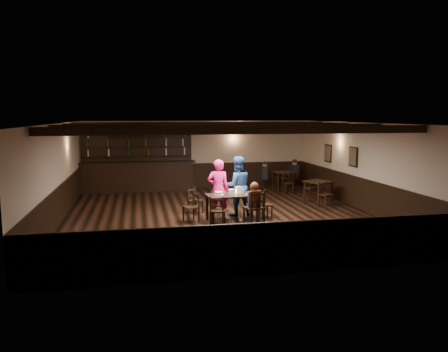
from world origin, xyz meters
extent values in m
plane|color=black|center=(0.00, 0.00, 0.00)|extent=(10.00, 10.00, 0.00)
cube|color=beige|center=(0.00, 5.00, 1.35)|extent=(9.00, 0.02, 2.70)
cube|color=beige|center=(0.00, -5.00, 1.35)|extent=(9.00, 0.02, 2.70)
cube|color=beige|center=(-4.50, 0.00, 1.35)|extent=(0.02, 10.00, 2.70)
cube|color=beige|center=(4.50, 0.00, 1.35)|extent=(0.02, 10.00, 2.70)
cube|color=silver|center=(0.00, 0.00, 2.70)|extent=(9.00, 10.00, 0.02)
cube|color=black|center=(0.00, 4.97, 0.50)|extent=(9.00, 0.04, 1.00)
cube|color=black|center=(0.00, -4.97, 0.50)|extent=(9.00, 0.04, 1.00)
cube|color=black|center=(-4.47, 0.00, 0.50)|extent=(0.04, 10.00, 1.00)
cube|color=black|center=(4.47, 0.00, 0.50)|extent=(0.04, 10.00, 1.00)
cube|color=black|center=(-1.90, 4.97, 1.85)|extent=(0.90, 0.03, 1.00)
cube|color=black|center=(-1.90, 4.95, 1.85)|extent=(0.80, 0.02, 0.90)
cube|color=black|center=(4.47, 0.50, 1.60)|extent=(0.03, 0.55, 0.65)
cube|color=#72664C|center=(4.45, 0.50, 1.60)|extent=(0.02, 0.45, 0.55)
cube|color=black|center=(4.47, 2.40, 1.55)|extent=(0.03, 0.55, 0.65)
cube|color=#72664C|center=(4.45, 2.40, 1.55)|extent=(0.02, 0.45, 0.55)
cube|color=black|center=(0.00, -3.00, 2.60)|extent=(8.90, 0.18, 0.18)
cube|color=black|center=(0.00, -1.00, 2.60)|extent=(8.90, 0.18, 0.18)
cube|color=black|center=(0.00, 1.00, 2.60)|extent=(8.90, 0.18, 0.18)
cube|color=black|center=(0.00, 3.00, 2.60)|extent=(8.90, 0.18, 0.18)
cube|color=black|center=(-0.41, -1.14, 0.36)|extent=(0.06, 0.06, 0.71)
cube|color=black|center=(-0.46, -0.54, 0.36)|extent=(0.06, 0.06, 0.71)
cube|color=black|center=(0.92, -1.03, 0.36)|extent=(0.06, 0.06, 0.71)
cube|color=black|center=(0.87, -0.43, 0.36)|extent=(0.06, 0.06, 0.71)
cube|color=black|center=(0.23, -0.78, 0.73)|extent=(1.51, 0.84, 0.04)
cube|color=#A5A8AD|center=(0.20, -0.44, 0.73)|extent=(1.45, 0.15, 0.04)
cube|color=#A5A8AD|center=(0.26, -1.13, 0.73)|extent=(1.45, 0.15, 0.04)
cube|color=#A5A8AD|center=(0.94, -0.73, 0.73)|extent=(0.09, 0.73, 0.04)
cube|color=#A5A8AD|center=(-0.48, -0.84, 0.73)|extent=(0.09, 0.73, 0.04)
cube|color=black|center=(-0.09, -1.19, 0.20)|extent=(0.04, 0.04, 0.40)
cube|color=black|center=(-0.19, -1.49, 0.20)|extent=(0.04, 0.04, 0.40)
cube|color=black|center=(-0.40, -1.08, 0.20)|extent=(0.04, 0.04, 0.40)
cube|color=black|center=(-0.51, -1.38, 0.20)|extent=(0.04, 0.04, 0.40)
cube|color=black|center=(-0.30, -1.29, 0.42)|extent=(0.49, 0.48, 0.04)
cube|color=black|center=(-0.35, -1.43, 0.62)|extent=(0.38, 0.16, 0.42)
cube|color=black|center=(-0.35, -1.43, 0.58)|extent=(0.32, 0.13, 0.05)
cube|color=black|center=(-0.35, -1.43, 0.75)|extent=(0.32, 0.13, 0.05)
cube|color=black|center=(0.79, -1.24, 0.24)|extent=(0.05, 0.05, 0.47)
cube|color=black|center=(0.89, -1.60, 0.24)|extent=(0.05, 0.05, 0.47)
cube|color=black|center=(0.41, -1.34, 0.24)|extent=(0.05, 0.05, 0.47)
cube|color=black|center=(0.50, -1.71, 0.24)|extent=(0.05, 0.05, 0.47)
cube|color=black|center=(0.65, -1.47, 0.50)|extent=(0.56, 0.55, 0.04)
cube|color=black|center=(0.70, -1.65, 0.74)|extent=(0.46, 0.16, 0.50)
cube|color=black|center=(0.70, -1.65, 0.69)|extent=(0.39, 0.13, 0.06)
cube|color=black|center=(0.70, -1.65, 0.89)|extent=(0.39, 0.13, 0.06)
cube|color=black|center=(-1.13, -0.58, 0.20)|extent=(0.04, 0.04, 0.40)
cube|color=black|center=(-0.84, -0.48, 0.20)|extent=(0.04, 0.04, 0.40)
cube|color=black|center=(-1.03, -0.89, 0.20)|extent=(0.04, 0.04, 0.40)
cube|color=black|center=(-0.73, -0.79, 0.20)|extent=(0.04, 0.04, 0.40)
cube|color=black|center=(-0.93, -0.68, 0.42)|extent=(0.47, 0.49, 0.04)
cube|color=black|center=(-0.78, -0.63, 0.62)|extent=(0.16, 0.38, 0.42)
cube|color=black|center=(-0.78, -0.63, 0.58)|extent=(0.13, 0.32, 0.05)
cube|color=black|center=(-0.78, -0.63, 0.75)|extent=(0.13, 0.32, 0.05)
cube|color=black|center=(1.36, -0.78, 0.19)|extent=(0.03, 0.03, 0.37)
cube|color=black|center=(1.07, -0.82, 0.19)|extent=(0.03, 0.03, 0.37)
cube|color=black|center=(1.32, -0.47, 0.19)|extent=(0.03, 0.03, 0.37)
cube|color=black|center=(1.03, -0.51, 0.19)|extent=(0.03, 0.03, 0.37)
cube|color=black|center=(1.20, -0.64, 0.39)|extent=(0.39, 0.41, 0.03)
cube|color=black|center=(1.05, -0.66, 0.59)|extent=(0.08, 0.37, 0.39)
cube|color=black|center=(1.05, -0.66, 0.55)|extent=(0.06, 0.31, 0.04)
cube|color=black|center=(1.05, -0.66, 0.70)|extent=(0.06, 0.31, 0.04)
cube|color=black|center=(-0.69, 0.12, 0.19)|extent=(0.04, 0.04, 0.37)
cube|color=black|center=(-0.89, 0.33, 0.19)|extent=(0.04, 0.04, 0.37)
cube|color=black|center=(-0.46, 0.33, 0.19)|extent=(0.04, 0.04, 0.37)
cube|color=black|center=(-0.66, 0.55, 0.19)|extent=(0.04, 0.04, 0.37)
cube|color=black|center=(-0.67, 0.33, 0.39)|extent=(0.50, 0.50, 0.03)
cube|color=black|center=(-0.77, 0.44, 0.59)|extent=(0.29, 0.27, 0.39)
cube|color=black|center=(-0.77, 0.44, 0.55)|extent=(0.24, 0.23, 0.04)
cube|color=black|center=(-0.77, 0.44, 0.70)|extent=(0.24, 0.23, 0.04)
imported|color=#FF1E75|center=(-0.10, -0.31, 0.84)|extent=(0.66, 0.47, 1.69)
imported|color=navy|center=(0.50, -0.13, 0.87)|extent=(0.87, 0.69, 1.74)
cube|color=black|center=(0.65, -1.36, 0.51)|extent=(0.29, 0.29, 0.12)
cube|color=black|center=(0.65, -1.47, 0.72)|extent=(0.31, 0.18, 0.44)
cylinder|color=black|center=(0.65, -1.47, 0.92)|extent=(0.09, 0.31, 0.31)
sphere|color=#D8A384|center=(0.65, -1.47, 1.06)|extent=(0.19, 0.19, 0.19)
sphere|color=#3C1C0D|center=(0.65, -1.50, 1.07)|extent=(0.24, 0.24, 0.24)
cone|color=#3C1C0D|center=(0.65, -1.59, 0.70)|extent=(0.18, 0.18, 0.55)
cylinder|color=white|center=(-0.17, -0.78, 0.76)|extent=(0.28, 0.28, 0.01)
cylinder|color=white|center=(-0.17, -0.78, 0.81)|extent=(0.23, 0.23, 0.08)
cylinder|color=silver|center=(-0.17, -0.78, 0.79)|extent=(0.24, 0.24, 0.04)
cylinder|color=white|center=(0.17, -0.84, 0.83)|extent=(0.17, 0.17, 0.16)
cylinder|color=white|center=(0.40, -0.69, 0.85)|extent=(0.17, 0.17, 0.20)
cylinder|color=#A5A8AD|center=(0.27, -0.69, 0.77)|extent=(0.05, 0.05, 0.03)
sphere|color=orange|center=(0.27, -0.69, 0.80)|extent=(0.03, 0.03, 0.03)
cylinder|color=silver|center=(0.63, -0.87, 0.80)|extent=(0.03, 0.03, 0.09)
cylinder|color=#A5A8AD|center=(0.64, -0.84, 0.80)|extent=(0.04, 0.04, 0.09)
cylinder|color=silver|center=(0.54, -0.63, 0.80)|extent=(0.06, 0.06, 0.10)
cube|color=maroon|center=(0.72, -0.86, 0.75)|extent=(0.34, 0.25, 0.00)
cube|color=#0D1844|center=(0.81, -0.63, 0.75)|extent=(0.39, 0.34, 0.00)
cube|color=black|center=(-2.35, 4.65, 0.55)|extent=(4.23, 0.60, 1.10)
cube|color=black|center=(-2.35, 4.65, 1.12)|extent=(4.43, 0.70, 0.05)
cube|color=black|center=(-2.35, 4.92, 1.10)|extent=(4.23, 0.10, 2.20)
cube|color=black|center=(-2.35, 4.82, 1.35)|extent=(4.13, 0.22, 0.03)
cube|color=black|center=(-2.35, 4.82, 1.70)|extent=(4.13, 0.22, 0.03)
cube|color=black|center=(-2.35, 4.82, 2.05)|extent=(4.13, 0.22, 0.03)
cube|color=black|center=(3.55, 1.07, 0.73)|extent=(1.00, 1.00, 0.04)
cube|color=black|center=(3.39, 0.66, 0.35)|extent=(0.05, 0.05, 0.71)
cube|color=black|center=(3.13, 1.23, 0.35)|extent=(0.05, 0.05, 0.71)
cube|color=black|center=(3.96, 0.91, 0.35)|extent=(0.05, 0.05, 0.71)
cube|color=black|center=(3.71, 1.49, 0.35)|extent=(0.05, 0.05, 0.71)
cube|color=black|center=(3.18, 3.65, 0.73)|extent=(0.76, 0.76, 0.04)
cube|color=black|center=(2.88, 3.33, 0.35)|extent=(0.05, 0.05, 0.71)
cube|color=black|center=(2.87, 3.94, 0.35)|extent=(0.05, 0.05, 0.71)
cube|color=black|center=(3.49, 3.35, 0.35)|extent=(0.05, 0.05, 0.71)
cube|color=black|center=(3.48, 3.96, 0.35)|extent=(0.05, 0.05, 0.71)
cube|color=black|center=(2.47, 3.71, 0.71)|extent=(0.26, 0.37, 0.48)
sphere|color=#D8A384|center=(2.47, 3.71, 1.04)|extent=(0.19, 0.19, 0.19)
sphere|color=black|center=(2.47, 3.71, 1.06)|extent=(0.20, 0.20, 0.20)
cube|color=black|center=(3.74, 3.84, 0.73)|extent=(0.22, 0.36, 0.51)
sphere|color=#D8A384|center=(3.74, 3.84, 1.07)|extent=(0.20, 0.20, 0.20)
sphere|color=black|center=(3.74, 3.84, 1.10)|extent=(0.21, 0.21, 0.21)
camera|label=1|loc=(-2.33, -12.39, 2.93)|focal=35.00mm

